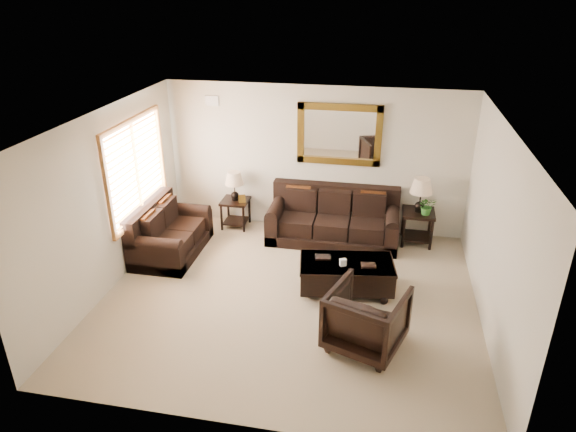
% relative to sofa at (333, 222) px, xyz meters
% --- Properties ---
extents(room, '(5.51, 5.01, 2.71)m').
position_rel_sofa_xyz_m(room, '(-0.43, -2.04, 1.01)').
color(room, tan).
rests_on(room, ground).
extents(window, '(0.07, 1.96, 1.66)m').
position_rel_sofa_xyz_m(window, '(-3.13, -1.14, 1.21)').
color(window, white).
rests_on(window, room).
extents(mirror, '(1.50, 0.06, 1.10)m').
position_rel_sofa_xyz_m(mirror, '(-0.00, 0.42, 1.51)').
color(mirror, '#4F310F').
rests_on(mirror, room).
extents(air_vent, '(0.25, 0.02, 0.18)m').
position_rel_sofa_xyz_m(air_vent, '(-2.33, 0.44, 2.01)').
color(air_vent, '#999999').
rests_on(air_vent, room).
extents(sofa, '(2.32, 1.00, 0.95)m').
position_rel_sofa_xyz_m(sofa, '(0.00, 0.00, 0.00)').
color(sofa, black).
rests_on(sofa, room).
extents(loveseat, '(0.95, 1.60, 0.90)m').
position_rel_sofa_xyz_m(loveseat, '(-2.74, -1.07, -0.01)').
color(loveseat, black).
rests_on(loveseat, room).
extents(end_table_left, '(0.50, 0.50, 1.11)m').
position_rel_sofa_xyz_m(end_table_left, '(-1.89, 0.17, 0.38)').
color(end_table_left, black).
rests_on(end_table_left, room).
extents(end_table_right, '(0.56, 0.56, 1.24)m').
position_rel_sofa_xyz_m(end_table_right, '(1.49, 0.14, 0.46)').
color(end_table_right, black).
rests_on(end_table_right, room).
extents(coffee_table, '(1.51, 0.96, 0.60)m').
position_rel_sofa_xyz_m(coffee_table, '(0.39, -1.67, -0.05)').
color(coffee_table, black).
rests_on(coffee_table, room).
extents(armchair, '(1.13, 1.10, 0.93)m').
position_rel_sofa_xyz_m(armchair, '(0.75, -2.95, 0.12)').
color(armchair, black).
rests_on(armchair, floor).
extents(potted_plant, '(0.35, 0.38, 0.26)m').
position_rel_sofa_xyz_m(potted_plant, '(1.62, 0.03, 0.40)').
color(potted_plant, '#296121').
rests_on(potted_plant, end_table_right).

